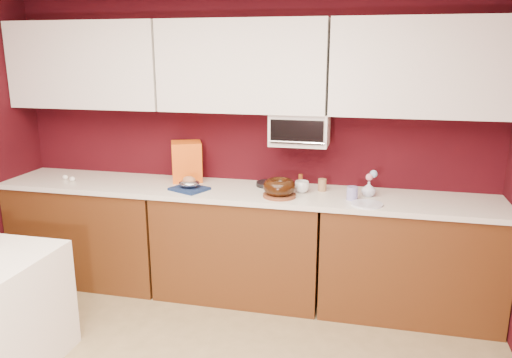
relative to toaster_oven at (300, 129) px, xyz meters
The scene contains 28 objects.
wall_back 0.49m from the toaster_oven, 162.14° to the left, with size 4.00×0.02×2.50m, color #36070D.
base_cabinet_left 2.02m from the toaster_oven, behind, with size 1.31×0.58×0.86m, color #532B10.
base_cabinet_center 1.06m from the toaster_oven, 159.86° to the right, with size 1.31×0.58×0.86m, color #532B10.
base_cabinet_right 1.30m from the toaster_oven, 10.58° to the right, with size 1.31×0.58×0.86m, color #532B10.
countertop 0.69m from the toaster_oven, 159.86° to the right, with size 4.00×0.62×0.04m, color silver.
upper_cabinet_left 1.85m from the toaster_oven, behind, with size 1.31×0.33×0.70m, color white.
upper_cabinet_center 0.65m from the toaster_oven, behind, with size 1.31×0.33×0.70m, color white.
upper_cabinet_right 1.00m from the toaster_oven, ahead, with size 1.31×0.33×0.70m, color white.
toaster_oven is the anchor object (origin of this frame).
toaster_oven_door 0.16m from the toaster_oven, 90.00° to the right, with size 0.40×0.02×0.18m, color black.
toaster_oven_handle 0.19m from the toaster_oven, 90.00° to the right, with size 0.02×0.02×0.42m, color silver.
cake_base 0.56m from the toaster_oven, 108.88° to the right, with size 0.25×0.25×0.02m, color brown.
bundt_cake 0.50m from the toaster_oven, 108.88° to the right, with size 0.25×0.25×0.10m, color black.
navy_towel 0.99m from the toaster_oven, 161.89° to the right, with size 0.26×0.22×0.02m, color #14254D.
foil_ham_nest 0.97m from the toaster_oven, 161.89° to the right, with size 0.17×0.14×0.06m, color silver.
roasted_ham 0.96m from the toaster_oven, 161.89° to the right, with size 0.10×0.09×0.07m, color #A56D4B.
pandoro_box 1.00m from the toaster_oven, behind, with size 0.24×0.22×0.33m, color red.
dark_pan 0.52m from the toaster_oven, behind, with size 0.19×0.19×0.03m, color black.
coffee_mug 0.44m from the toaster_oven, 71.80° to the right, with size 0.10×0.10×0.11m, color silver.
blue_jar 0.65m from the toaster_oven, 29.20° to the right, with size 0.08×0.08×0.10m, color #201A91.
flower_vase 0.70m from the toaster_oven, 12.37° to the right, with size 0.09×0.09×0.13m, color silver.
flower_pink 0.65m from the toaster_oven, 12.37° to the right, with size 0.05×0.05×0.05m, color pink.
flower_blue 0.66m from the toaster_oven, ahead, with size 0.06×0.06×0.06m, color #84AED4.
china_plate 0.80m from the toaster_oven, 32.95° to the right, with size 0.22×0.22×0.01m, color silver.
amber_bottle 0.43m from the toaster_oven, 78.22° to the left, with size 0.03×0.03×0.10m, color #95461B.
paper_cup 0.47m from the toaster_oven, 16.13° to the right, with size 0.06×0.06×0.10m, color olive.
egg_left 2.04m from the toaster_oven, behind, with size 0.05×0.04×0.04m, color white.
egg_right 1.95m from the toaster_oven, behind, with size 0.05×0.04×0.04m, color white.
Camera 1 is at (1.00, -1.73, 1.97)m, focal length 35.00 mm.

